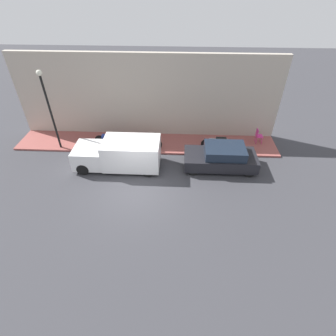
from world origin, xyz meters
TOP-DOWN VIEW (x-y plane):
  - ground_plane at (0.00, 0.00)m, footprint 60.00×60.00m
  - sidewalk at (4.37, 0.00)m, footprint 2.28×16.19m
  - building_facade at (5.66, 0.00)m, footprint 0.30×16.19m
  - parked_car at (2.18, -4.40)m, footprint 1.80×3.94m
  - delivery_van at (1.95, 1.20)m, footprint 1.87×4.67m
  - motorcycle_black at (3.70, -0.08)m, footprint 0.30×1.94m
  - scooter_silver at (3.81, -4.43)m, footprint 0.30×2.07m
  - motorcycle_blue at (4.04, 2.16)m, footprint 0.30×2.02m
  - streetlamp at (3.56, 5.23)m, footprint 0.30×0.30m
  - cafe_chair at (4.69, -6.97)m, footprint 0.40×0.40m

SIDE VIEW (x-z plane):
  - ground_plane at x=0.00m, z-range 0.00..0.00m
  - sidewalk at x=4.37m, z-range 0.00..0.11m
  - motorcycle_black at x=3.70m, z-range 0.14..0.89m
  - motorcycle_blue at x=4.04m, z-range 0.15..0.92m
  - scooter_silver at x=3.81m, z-range 0.16..0.95m
  - parked_car at x=2.18m, z-range -0.03..1.32m
  - cafe_chair at x=4.69m, z-range 0.18..1.13m
  - delivery_van at x=1.95m, z-range 0.02..1.69m
  - building_facade at x=5.66m, z-range 0.00..5.20m
  - streetlamp at x=3.56m, z-range 0.70..5.38m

